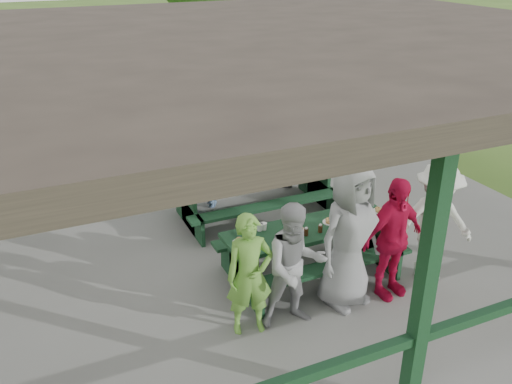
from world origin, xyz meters
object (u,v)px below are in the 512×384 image
picnic_table_far (257,189)px  contestant_grey_mid (349,236)px  contestant_green (250,275)px  spectator_grey (288,143)px  spectator_lblue (200,168)px  spectator_blue (117,160)px  contestant_grey_left (295,266)px  contestant_red (392,238)px  contestant_white_fedora (435,223)px  picnic_table_near (310,244)px  pickup_truck (165,78)px

picnic_table_far → contestant_grey_mid: 2.82m
contestant_green → spectator_grey: bearing=67.3°
spectator_lblue → spectator_blue: size_ratio=0.89×
contestant_grey_left → contestant_grey_mid: size_ratio=0.83×
contestant_grey_left → contestant_red: (1.44, 0.03, 0.03)m
contestant_green → contestant_grey_mid: size_ratio=0.79×
picnic_table_far → contestant_white_fedora: (1.38, -2.79, 0.39)m
picnic_table_far → picnic_table_near: bearing=-92.5°
picnic_table_far → contestant_red: (0.63, -2.86, 0.36)m
contestant_grey_left → contestant_red: contestant_red is taller
contestant_white_fedora → pickup_truck: (-0.68, 11.03, -0.24)m
spectator_lblue → spectator_blue: 1.50m
contestant_red → pickup_truck: contestant_red is taller
contestant_red → spectator_lblue: bearing=103.8°
contestant_grey_mid → spectator_grey: bearing=60.7°
picnic_table_far → contestant_grey_mid: (0.02, -2.77, 0.50)m
contestant_red → spectator_lblue: contestant_red is taller
picnic_table_far → spectator_lblue: spectator_lblue is taller
contestant_grey_left → spectator_lblue: contestant_grey_left is taller
contestant_green → contestant_red: 1.99m
picnic_table_near → contestant_grey_left: (-0.72, -0.89, 0.34)m
contestant_white_fedora → spectator_grey: (-0.29, 3.75, -0.01)m
contestant_white_fedora → spectator_lblue: size_ratio=1.22×
picnic_table_far → contestant_white_fedora: size_ratio=1.57×
spectator_blue → contestant_green: bearing=115.0°
contestant_grey_mid → contestant_white_fedora: bearing=-14.1°
spectator_grey → spectator_blue: bearing=-20.2°
spectator_lblue → pickup_truck: bearing=-84.1°
picnic_table_near → contestant_grey_left: bearing=-129.2°
contestant_grey_left → contestant_white_fedora: contestant_white_fedora is taller
contestant_red → spectator_blue: (-2.70, 4.33, -0.02)m
pickup_truck → spectator_blue: bearing=157.9°
contestant_grey_mid → spectator_blue: 4.73m
contestant_white_fedora → spectator_grey: contestant_white_fedora is taller
contestant_green → contestant_white_fedora: bearing=10.4°
picnic_table_far → contestant_red: bearing=-77.6°
spectator_grey → contestant_white_fedora: bearing=83.5°
picnic_table_near → spectator_grey: size_ratio=1.43×
picnic_table_near → spectator_blue: spectator_blue is taller
contestant_white_fedora → spectator_blue: contestant_white_fedora is taller
contestant_green → spectator_blue: 4.31m
contestant_grey_left → spectator_grey: size_ratio=0.94×
picnic_table_near → spectator_blue: (-1.98, 3.47, 0.35)m
picnic_table_near → contestant_white_fedora: contestant_white_fedora is taller
contestant_green → contestant_grey_left: bearing=0.4°
pickup_truck → spectator_lblue: bearing=169.2°
picnic_table_near → pickup_truck: bearing=85.6°
contestant_grey_mid → contestant_red: bearing=-21.2°
picnic_table_far → contestant_green: (-1.36, -2.79, 0.30)m
contestant_grey_left → contestant_grey_mid: bearing=16.8°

